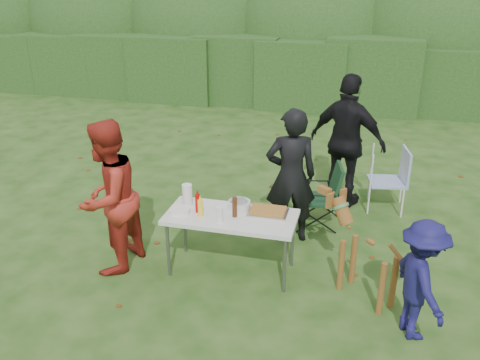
% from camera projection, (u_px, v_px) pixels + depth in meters
% --- Properties ---
extents(ground, '(80.00, 80.00, 0.00)m').
position_uv_depth(ground, '(210.00, 273.00, 6.04)').
color(ground, '#1E4211').
extents(hedge_row, '(22.00, 1.40, 1.70)m').
position_uv_depth(hedge_row, '(303.00, 73.00, 12.84)').
color(hedge_row, '#23471C').
rests_on(hedge_row, ground).
extents(shrub_backdrop, '(20.00, 2.60, 3.20)m').
position_uv_depth(shrub_backdrop, '(312.00, 34.00, 13.98)').
color(shrub_backdrop, '#3D6628').
rests_on(shrub_backdrop, ground).
extents(folding_table, '(1.50, 0.70, 0.74)m').
position_uv_depth(folding_table, '(231.00, 219.00, 5.82)').
color(folding_table, silver).
rests_on(folding_table, ground).
extents(person_cook, '(0.75, 0.60, 1.79)m').
position_uv_depth(person_cook, '(291.00, 176.00, 6.46)').
color(person_cook, black).
rests_on(person_cook, ground).
extents(person_red_jacket, '(0.80, 0.97, 1.83)m').
position_uv_depth(person_red_jacket, '(108.00, 198.00, 5.82)').
color(person_red_jacket, '#A8291E').
rests_on(person_red_jacket, ground).
extents(person_black_puffy, '(1.26, 0.88, 1.99)m').
position_uv_depth(person_black_puffy, '(347.00, 142.00, 7.41)').
color(person_black_puffy, black).
rests_on(person_black_puffy, ground).
extents(child, '(0.73, 0.92, 1.24)m').
position_uv_depth(child, '(420.00, 280.00, 4.81)').
color(child, '#171551').
rests_on(child, ground).
extents(dog, '(1.15, 1.06, 1.06)m').
position_uv_depth(dog, '(369.00, 256.00, 5.39)').
color(dog, brown).
rests_on(dog, ground).
extents(camping_chair, '(0.67, 0.67, 0.91)m').
position_uv_depth(camping_chair, '(320.00, 196.00, 6.97)').
color(camping_chair, '#15381F').
rests_on(camping_chair, ground).
extents(lawn_chair, '(0.65, 0.65, 0.94)m').
position_uv_depth(lawn_chair, '(387.00, 179.00, 7.46)').
color(lawn_chair, '#3E5FAE').
rests_on(lawn_chair, ground).
extents(food_tray, '(0.45, 0.30, 0.02)m').
position_uv_depth(food_tray, '(268.00, 213.00, 5.84)').
color(food_tray, '#B7B7BA').
rests_on(food_tray, folding_table).
extents(focaccia_bread, '(0.40, 0.26, 0.04)m').
position_uv_depth(focaccia_bread, '(268.00, 210.00, 5.83)').
color(focaccia_bread, '#A36B2C').
rests_on(focaccia_bread, food_tray).
extents(mustard_bottle, '(0.06, 0.06, 0.20)m').
position_uv_depth(mustard_bottle, '(200.00, 208.00, 5.74)').
color(mustard_bottle, yellow).
rests_on(mustard_bottle, folding_table).
extents(ketchup_bottle, '(0.06, 0.06, 0.22)m').
position_uv_depth(ketchup_bottle, '(198.00, 203.00, 5.83)').
color(ketchup_bottle, '#AF0B05').
rests_on(ketchup_bottle, folding_table).
extents(beer_bottle, '(0.06, 0.06, 0.24)m').
position_uv_depth(beer_bottle, '(235.00, 207.00, 5.72)').
color(beer_bottle, '#47230F').
rests_on(beer_bottle, folding_table).
extents(paper_towel_roll, '(0.12, 0.12, 0.26)m').
position_uv_depth(paper_towel_roll, '(187.00, 195.00, 6.00)').
color(paper_towel_roll, white).
rests_on(paper_towel_roll, folding_table).
extents(cup_stack, '(0.08, 0.08, 0.18)m').
position_uv_depth(cup_stack, '(220.00, 215.00, 5.62)').
color(cup_stack, white).
rests_on(cup_stack, folding_table).
extents(pasta_bowl, '(0.26, 0.26, 0.10)m').
position_uv_depth(pasta_bowl, '(239.00, 205.00, 5.93)').
color(pasta_bowl, silver).
rests_on(pasta_bowl, folding_table).
extents(plate_stack, '(0.24, 0.24, 0.05)m').
position_uv_depth(plate_stack, '(180.00, 211.00, 5.85)').
color(plate_stack, white).
rests_on(plate_stack, folding_table).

